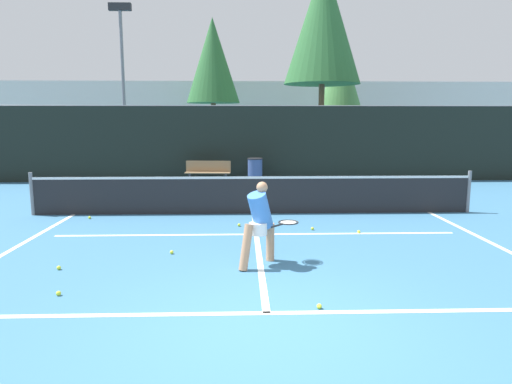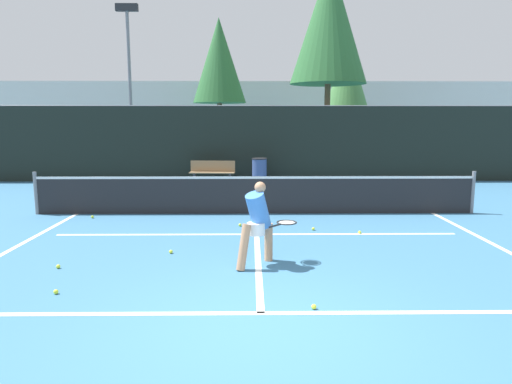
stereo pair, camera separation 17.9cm
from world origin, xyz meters
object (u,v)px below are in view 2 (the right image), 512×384
Objects in this scene: courtside_bench at (212,172)px; parked_car at (307,156)px; trash_bin at (259,171)px; player_practicing at (258,221)px.

parked_car is at bearing 56.56° from courtside_bench.
courtside_bench is at bearing -177.73° from trash_bin.
courtside_bench is 6.66m from parked_car.
parked_car is (4.12, 5.22, 0.16)m from courtside_bench.
courtside_bench is (-1.53, 9.44, -0.26)m from player_practicing.
player_practicing reaches higher than courtside_bench.
trash_bin is (1.73, 0.07, 0.01)m from courtside_bench.
parked_car reaches higher than courtside_bench.
parked_car is (2.40, 5.15, 0.15)m from trash_bin.
parked_car is (2.59, 14.66, -0.10)m from player_practicing.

